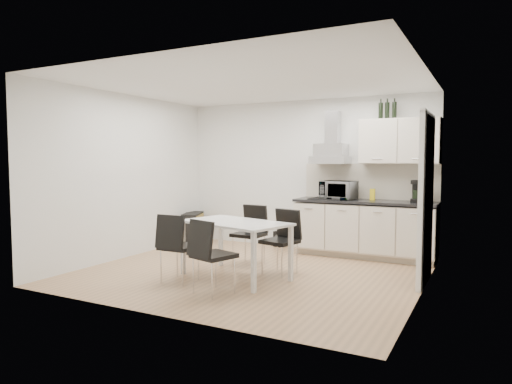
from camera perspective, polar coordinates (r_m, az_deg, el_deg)
ground at (r=6.45m, az=-0.62°, el=-9.98°), size 4.50×4.50×0.00m
wall_back at (r=8.08m, az=6.04°, el=2.15°), size 4.50×0.10×2.60m
wall_front at (r=4.59m, az=-12.41°, el=0.69°), size 4.50×0.10×2.60m
wall_left at (r=7.58m, az=-15.84°, el=1.90°), size 0.10×4.00×2.60m
wall_right at (r=5.57m, az=20.26°, el=1.10°), size 0.10×4.00×2.60m
ceiling at (r=6.34m, az=-0.64°, el=13.46°), size 4.50×4.50×0.00m
doorway at (r=6.14m, az=20.47°, el=-1.00°), size 0.08×1.04×2.10m
kitchenette at (r=7.50m, az=13.78°, el=-1.68°), size 2.22×0.64×2.52m
dining_table at (r=6.03m, az=-2.62°, el=-4.47°), size 1.57×1.14×0.75m
chair_far_left at (r=6.83m, az=-0.93°, el=-5.43°), size 0.47×0.53×0.88m
chair_far_right at (r=6.26m, az=2.97°, el=-6.29°), size 0.54×0.59×0.88m
chair_near_left at (r=5.96m, az=-9.52°, el=-6.87°), size 0.44×0.50×0.88m
chair_near_right at (r=5.38m, az=-5.29°, el=-8.01°), size 0.57×0.61×0.88m
guitar_amp at (r=8.78m, az=-7.91°, el=-4.40°), size 0.51×0.73×0.56m
floor_speaker at (r=8.28m, az=2.91°, el=-5.88°), size 0.20×0.19×0.28m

